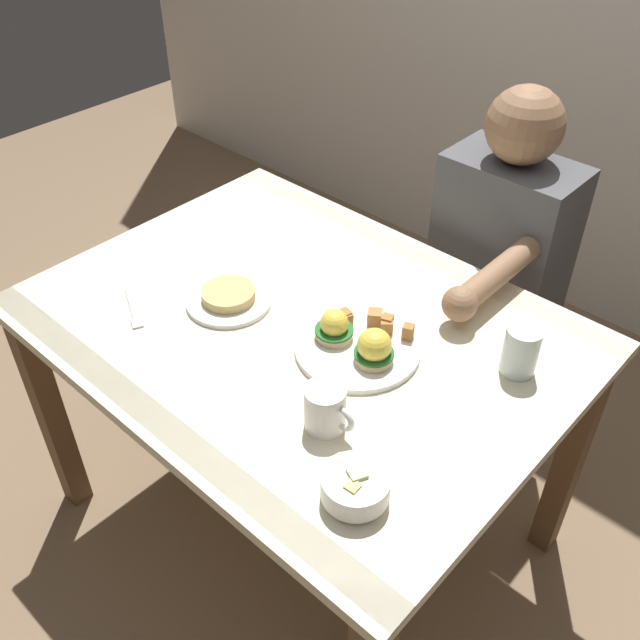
# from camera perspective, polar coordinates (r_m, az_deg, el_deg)

# --- Properties ---
(ground_plane) EXTENTS (6.00, 6.00, 0.00)m
(ground_plane) POSITION_cam_1_polar(r_m,az_deg,el_deg) (2.15, -1.31, -15.51)
(ground_plane) COLOR #7F664C
(dining_table) EXTENTS (1.20, 0.90, 0.74)m
(dining_table) POSITION_cam_1_polar(r_m,az_deg,el_deg) (1.67, -1.63, -2.93)
(dining_table) COLOR beige
(dining_table) RESTS_ON ground_plane
(eggs_benedict_plate) EXTENTS (0.27, 0.27, 0.09)m
(eggs_benedict_plate) POSITION_cam_1_polar(r_m,az_deg,el_deg) (1.51, 3.13, -1.77)
(eggs_benedict_plate) COLOR white
(eggs_benedict_plate) RESTS_ON dining_table
(fruit_bowl) EXTENTS (0.12, 0.12, 0.06)m
(fruit_bowl) POSITION_cam_1_polar(r_m,az_deg,el_deg) (1.24, 2.80, -13.29)
(fruit_bowl) COLOR white
(fruit_bowl) RESTS_ON dining_table
(coffee_mug) EXTENTS (0.11, 0.08, 0.09)m
(coffee_mug) POSITION_cam_1_polar(r_m,az_deg,el_deg) (1.34, 0.48, -7.01)
(coffee_mug) COLOR white
(coffee_mug) RESTS_ON dining_table
(fork) EXTENTS (0.15, 0.09, 0.00)m
(fork) POSITION_cam_1_polar(r_m,az_deg,el_deg) (1.68, -14.75, 0.75)
(fork) COLOR silver
(fork) RESTS_ON dining_table
(water_glass_near) EXTENTS (0.07, 0.07, 0.11)m
(water_glass_near) POSITION_cam_1_polar(r_m,az_deg,el_deg) (1.50, 15.75, -2.60)
(water_glass_near) COLOR silver
(water_glass_near) RESTS_ON dining_table
(side_plate) EXTENTS (0.20, 0.20, 0.04)m
(side_plate) POSITION_cam_1_polar(r_m,az_deg,el_deg) (1.66, -7.34, 1.78)
(side_plate) COLOR white
(side_plate) RESTS_ON dining_table
(diner_person) EXTENTS (0.34, 0.54, 1.14)m
(diner_person) POSITION_cam_1_polar(r_m,az_deg,el_deg) (1.98, 13.78, 4.16)
(diner_person) COLOR #33333D
(diner_person) RESTS_ON ground_plane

